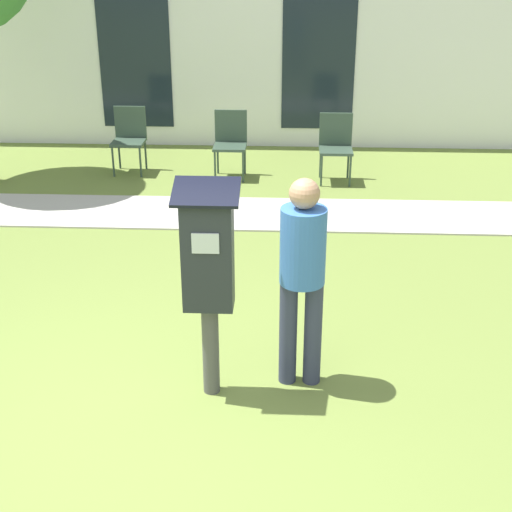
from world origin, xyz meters
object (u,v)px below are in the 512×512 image
object	(u,v)px
outdoor_chair_left	(129,134)
outdoor_chair_right	(336,142)
outdoor_chair_middle	(230,139)
parking_meter	(208,264)
person_standing	(302,268)

from	to	relation	value
outdoor_chair_left	outdoor_chair_right	xyz separation A→B (m)	(2.85, -0.28, 0.00)
outdoor_chair_right	outdoor_chair_middle	bearing A→B (deg)	-176.79
parking_meter	outdoor_chair_left	distance (m)	5.61
outdoor_chair_middle	outdoor_chair_right	distance (m)	1.43
outdoor_chair_left	outdoor_chair_middle	distance (m)	1.44
parking_meter	person_standing	distance (m)	0.67
person_standing	outdoor_chair_middle	world-z (taller)	person_standing
outdoor_chair_left	outdoor_chair_right	distance (m)	2.87
parking_meter	outdoor_chair_middle	distance (m)	5.19
person_standing	outdoor_chair_middle	size ratio (longest dim) A/B	1.76
outdoor_chair_left	parking_meter	bearing A→B (deg)	-83.76
outdoor_chair_left	outdoor_chair_middle	xyz separation A→B (m)	(1.43, -0.16, 0.00)
person_standing	outdoor_chair_left	distance (m)	5.68
parking_meter	person_standing	world-z (taller)	parking_meter
person_standing	outdoor_chair_right	size ratio (longest dim) A/B	1.76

